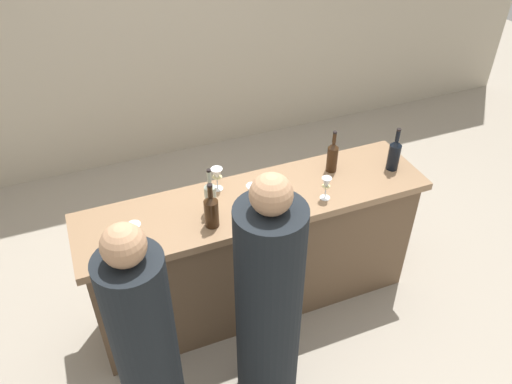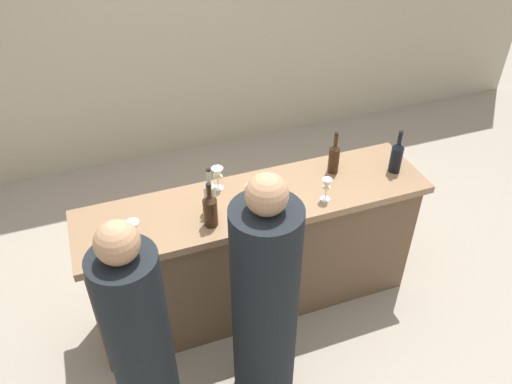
{
  "view_description": "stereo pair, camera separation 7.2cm",
  "coord_description": "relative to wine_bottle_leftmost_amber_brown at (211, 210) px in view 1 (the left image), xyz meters",
  "views": [
    {
      "loc": [
        -0.91,
        -2.29,
        2.92
      ],
      "look_at": [
        0.0,
        0.0,
        1.0
      ],
      "focal_mm": 36.0,
      "sensor_mm": 36.0,
      "label": 1
    },
    {
      "loc": [
        -0.85,
        -2.31,
        2.92
      ],
      "look_at": [
        0.0,
        0.0,
        1.0
      ],
      "focal_mm": 36.0,
      "sensor_mm": 36.0,
      "label": 2
    }
  ],
  "objects": [
    {
      "name": "wine_bottle_center_amber_brown",
      "position": [
        0.9,
        0.23,
        0.0
      ],
      "size": [
        0.07,
        0.07,
        0.3
      ],
      "color": "#331E0F",
      "rests_on": "bar_counter"
    },
    {
      "name": "wine_bottle_second_left_clear_pale",
      "position": [
        0.03,
        0.12,
        0.0
      ],
      "size": [
        0.07,
        0.07,
        0.3
      ],
      "color": "#B7C6B2",
      "rests_on": "bar_counter"
    },
    {
      "name": "person_center_guest",
      "position": [
        -0.53,
        -0.58,
        -0.32
      ],
      "size": [
        0.4,
        0.4,
        1.6
      ],
      "rotation": [
        0.0,
        0.0,
        1.94
      ],
      "color": "black",
      "rests_on": "ground"
    },
    {
      "name": "wine_bottle_second_right_near_black",
      "position": [
        1.28,
        0.1,
        0.0
      ],
      "size": [
        0.08,
        0.08,
        0.3
      ],
      "color": "black",
      "rests_on": "bar_counter"
    },
    {
      "name": "back_wall",
      "position": [
        0.32,
        2.33,
        0.33
      ],
      "size": [
        8.0,
        0.1,
        2.8
      ],
      "primitive_type": "cube",
      "color": "#B2A893",
      "rests_on": "ground"
    },
    {
      "name": "bar_counter",
      "position": [
        0.32,
        0.13,
        -0.58
      ],
      "size": [
        2.22,
        0.56,
        0.95
      ],
      "color": "brown",
      "rests_on": "ground"
    },
    {
      "name": "wine_bottle_leftmost_amber_brown",
      "position": [
        0.0,
        0.0,
        0.0
      ],
      "size": [
        0.08,
        0.08,
        0.29
      ],
      "color": "#331E0F",
      "rests_on": "bar_counter"
    },
    {
      "name": "wine_glass_near_center",
      "position": [
        0.72,
        -0.02,
        -0.01
      ],
      "size": [
        0.06,
        0.06,
        0.15
      ],
      "color": "white",
      "rests_on": "bar_counter"
    },
    {
      "name": "wine_glass_near_left",
      "position": [
        -0.44,
        -0.03,
        0.01
      ],
      "size": [
        0.07,
        0.07,
        0.17
      ],
      "color": "white",
      "rests_on": "bar_counter"
    },
    {
      "name": "person_left_guest",
      "position": [
        0.14,
        -0.52,
        -0.32
      ],
      "size": [
        0.38,
        0.38,
        1.62
      ],
      "rotation": [
        0.0,
        0.0,
        1.63
      ],
      "color": "black",
      "rests_on": "ground"
    },
    {
      "name": "wine_glass_near_right",
      "position": [
        0.27,
        0.06,
        0.01
      ],
      "size": [
        0.08,
        0.08,
        0.17
      ],
      "color": "white",
      "rests_on": "bar_counter"
    },
    {
      "name": "wine_glass_far_left",
      "position": [
        0.14,
        0.31,
        -0.01
      ],
      "size": [
        0.07,
        0.07,
        0.15
      ],
      "color": "white",
      "rests_on": "bar_counter"
    },
    {
      "name": "ground_plane",
      "position": [
        0.32,
        0.13,
        -1.07
      ],
      "size": [
        12.0,
        12.0,
        0.0
      ],
      "primitive_type": "plane",
      "color": "#9E9384"
    }
  ]
}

